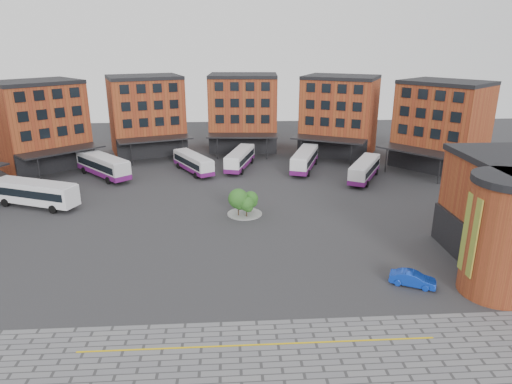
{
  "coord_description": "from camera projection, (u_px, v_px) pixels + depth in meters",
  "views": [
    {
      "loc": [
        0.02,
        -41.72,
        21.13
      ],
      "look_at": [
        3.24,
        8.87,
        4.0
      ],
      "focal_mm": 32.0,
      "sensor_mm": 36.0,
      "label": 1
    }
  ],
  "objects": [
    {
      "name": "bus_e",
      "position": [
        305.0,
        159.0,
        76.63
      ],
      "size": [
        6.48,
        11.96,
        3.31
      ],
      "rotation": [
        0.0,
        0.0,
        -0.34
      ],
      "color": "white",
      "rests_on": "ground"
    },
    {
      "name": "bus_a",
      "position": [
        35.0,
        192.0,
        59.68
      ],
      "size": [
        12.25,
        7.15,
        3.42
      ],
      "rotation": [
        0.0,
        0.0,
        1.18
      ],
      "color": "white",
      "rests_on": "ground"
    },
    {
      "name": "bus_b",
      "position": [
        103.0,
        165.0,
        72.59
      ],
      "size": [
        10.45,
        11.21,
        3.52
      ],
      "rotation": [
        0.0,
        0.0,
        0.73
      ],
      "color": "silver",
      "rests_on": "ground"
    },
    {
      "name": "blue_car",
      "position": [
        413.0,
        279.0,
        40.87
      ],
      "size": [
        4.22,
        3.01,
        1.32
      ],
      "primitive_type": "imported",
      "rotation": [
        0.0,
        0.0,
        1.12
      ],
      "color": "#0E35B7",
      "rests_on": "ground"
    },
    {
      "name": "main_building",
      "position": [
        200.0,
        122.0,
        79.77
      ],
      "size": [
        94.14,
        42.48,
        14.6
      ],
      "color": "brown",
      "rests_on": "ground"
    },
    {
      "name": "bus_d",
      "position": [
        240.0,
        159.0,
        77.52
      ],
      "size": [
        5.59,
        11.42,
        3.14
      ],
      "rotation": [
        0.0,
        0.0,
        -0.28
      ],
      "color": "white",
      "rests_on": "ground"
    },
    {
      "name": "ground",
      "position": [
        230.0,
        258.0,
        46.21
      ],
      "size": [
        160.0,
        160.0,
        0.0
      ],
      "primitive_type": "plane",
      "color": "#28282B",
      "rests_on": "ground"
    },
    {
      "name": "bus_c",
      "position": [
        193.0,
        163.0,
        75.22
      ],
      "size": [
        7.35,
        10.67,
        3.04
      ],
      "rotation": [
        0.0,
        0.0,
        0.5
      ],
      "color": "silver",
      "rests_on": "ground"
    },
    {
      "name": "bus_f",
      "position": [
        365.0,
        169.0,
        71.11
      ],
      "size": [
        7.64,
        11.01,
        3.14
      ],
      "rotation": [
        0.0,
        0.0,
        -0.5
      ],
      "color": "silver",
      "rests_on": "ground"
    },
    {
      "name": "tree_island",
      "position": [
        244.0,
        201.0,
        56.68
      ],
      "size": [
        4.4,
        4.4,
        3.57
      ],
      "color": "gray",
      "rests_on": "ground"
    },
    {
      "name": "yellow_line",
      "position": [
        259.0,
        345.0,
        33.08
      ],
      "size": [
        26.0,
        0.15,
        0.02
      ],
      "primitive_type": "cube",
      "color": "gold",
      "rests_on": "paving_zone"
    }
  ]
}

